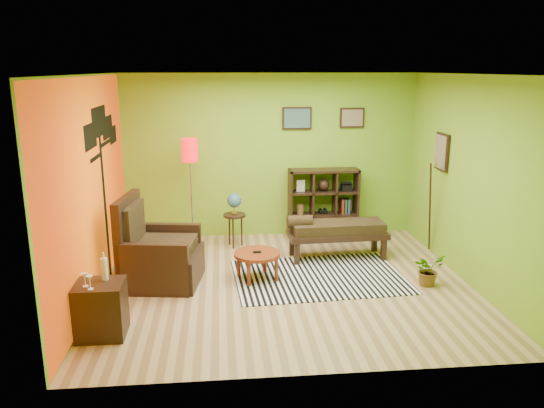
{
  "coord_description": "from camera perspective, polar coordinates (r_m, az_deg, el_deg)",
  "views": [
    {
      "loc": [
        -0.85,
        -6.73,
        2.88
      ],
      "look_at": [
        -0.16,
        0.33,
        1.05
      ],
      "focal_mm": 35.0,
      "sensor_mm": 36.0,
      "label": 1
    }
  ],
  "objects": [
    {
      "name": "side_cabinet",
      "position": [
        6.21,
        -17.92,
        -10.69
      ],
      "size": [
        0.52,
        0.47,
        0.93
      ],
      "color": "black",
      "rests_on": "ground"
    },
    {
      "name": "globe_table",
      "position": [
        8.66,
        -4.08,
        -0.28
      ],
      "size": [
        0.37,
        0.37,
        0.9
      ],
      "color": "black",
      "rests_on": "ground"
    },
    {
      "name": "zebra_rug",
      "position": [
        7.62,
        5.08,
        -7.77
      ],
      "size": [
        2.47,
        1.78,
        0.01
      ],
      "primitive_type": "cube",
      "rotation": [
        0.0,
        0.0,
        0.06
      ],
      "color": "white",
      "rests_on": "ground"
    },
    {
      "name": "ground",
      "position": [
        7.37,
        1.5,
        -8.54
      ],
      "size": [
        5.0,
        5.0,
        0.0
      ],
      "primitive_type": "plane",
      "color": "tan",
      "rests_on": "ground"
    },
    {
      "name": "cube_shelf",
      "position": [
        9.22,
        5.62,
        0.08
      ],
      "size": [
        1.2,
        0.35,
        1.2
      ],
      "color": "black",
      "rests_on": "ground"
    },
    {
      "name": "floor_lamp",
      "position": [
        8.51,
        -8.81,
        4.68
      ],
      "size": [
        0.27,
        0.27,
        1.8
      ],
      "color": "silver",
      "rests_on": "ground"
    },
    {
      "name": "armchair",
      "position": [
        7.45,
        -12.28,
        -5.57
      ],
      "size": [
        1.13,
        1.13,
        1.22
      ],
      "color": "black",
      "rests_on": "ground"
    },
    {
      "name": "potted_plant",
      "position": [
        7.57,
        16.44,
        -7.11
      ],
      "size": [
        0.54,
        0.56,
        0.35
      ],
      "primitive_type": "imported",
      "rotation": [
        0.0,
        0.0,
        0.39
      ],
      "color": "#26661E",
      "rests_on": "ground"
    },
    {
      "name": "bench",
      "position": [
        8.23,
        6.78,
        -2.8
      ],
      "size": [
        1.57,
        0.61,
        0.71
      ],
      "color": "black",
      "rests_on": "ground"
    },
    {
      "name": "coffee_table",
      "position": [
        7.39,
        -1.61,
        -5.64
      ],
      "size": [
        0.64,
        0.64,
        0.41
      ],
      "color": "maroon",
      "rests_on": "ground"
    },
    {
      "name": "room_shell",
      "position": [
        6.87,
        0.81,
        5.42
      ],
      "size": [
        5.04,
        4.54,
        2.82
      ],
      "color": "#77A921",
      "rests_on": "ground"
    }
  ]
}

